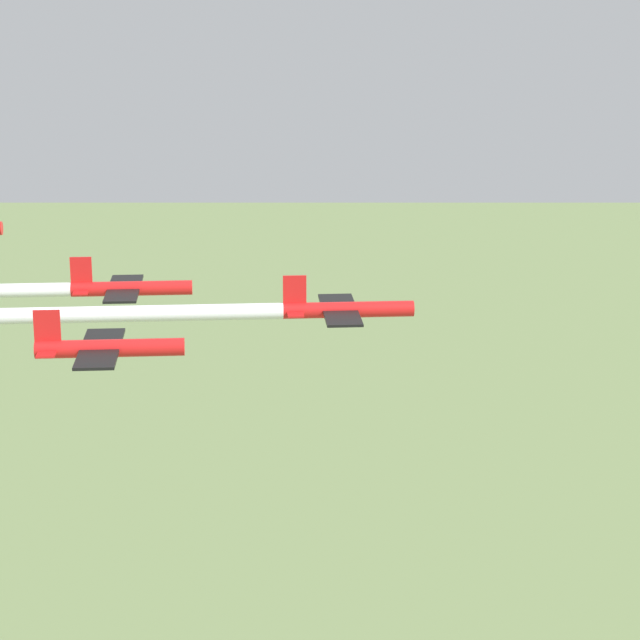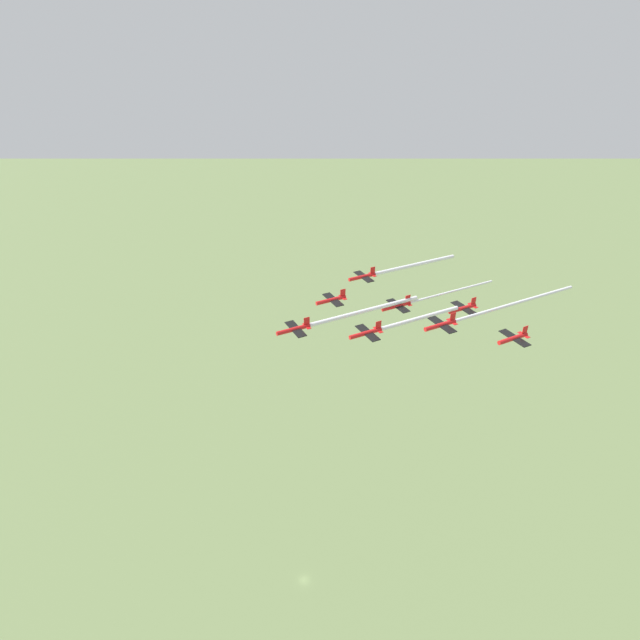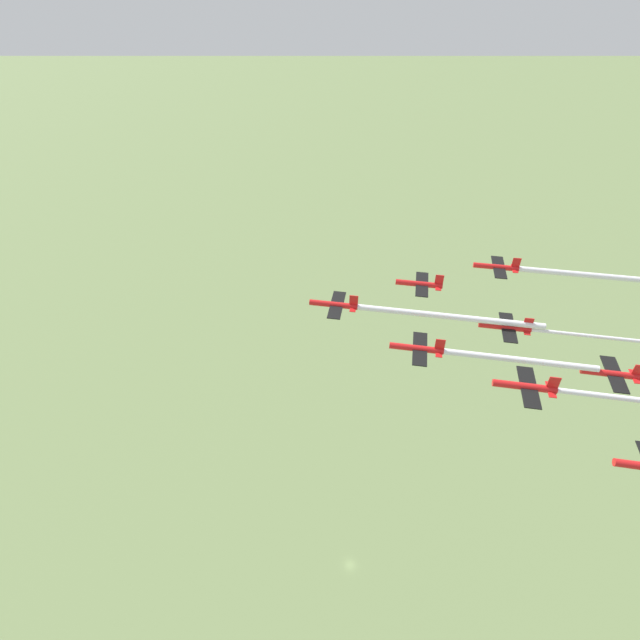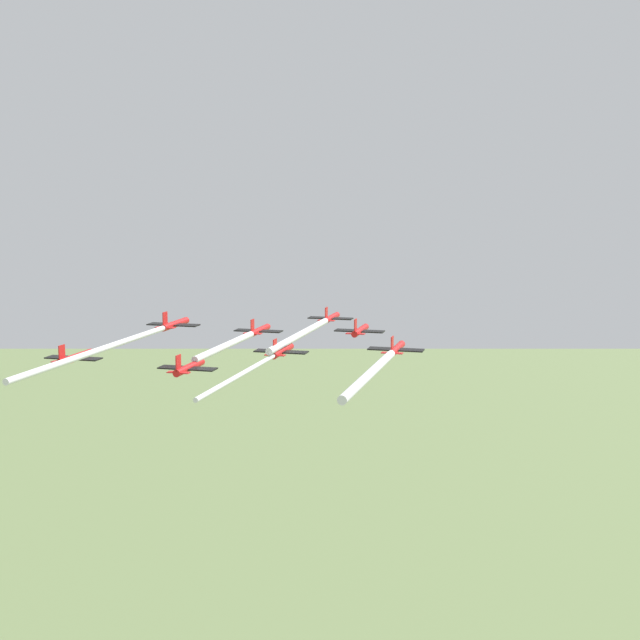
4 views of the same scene
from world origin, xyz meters
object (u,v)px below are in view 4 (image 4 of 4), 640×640
(jet_4, at_px, (282,351))
(jet_6, at_px, (74,357))
(jet_7, at_px, (188,368))
(jet_3, at_px, (174,324))
(jet_2, at_px, (360,330))
(jet_1, at_px, (259,330))
(jet_5, at_px, (396,349))
(jet_0, at_px, (331,318))

(jet_4, height_order, jet_6, jet_6)
(jet_6, distance_m, jet_7, 21.41)
(jet_3, bearing_deg, jet_4, 0.00)
(jet_6, bearing_deg, jet_2, 40.36)
(jet_6, bearing_deg, jet_4, 29.54)
(jet_1, relative_size, jet_7, 1.00)
(jet_1, bearing_deg, jet_5, -29.54)
(jet_2, relative_size, jet_3, 1.00)
(jet_2, xyz_separation_m, jet_4, (-20.61, -4.51, -1.53))
(jet_0, xyz_separation_m, jet_1, (-20.61, -4.51, -0.53))
(jet_0, xyz_separation_m, jet_3, (-41.23, -9.02, 2.97))
(jet_2, height_order, jet_7, jet_2)
(jet_3, bearing_deg, jet_5, 0.00)
(jet_0, distance_m, jet_5, 42.20)
(jet_2, bearing_deg, jet_5, -59.53)
(jet_3, bearing_deg, jet_1, 59.53)
(jet_4, xyz_separation_m, jet_5, (14.54, -15.70, 1.40))
(jet_5, bearing_deg, jet_7, -150.46)
(jet_3, bearing_deg, jet_7, -59.53)
(jet_0, relative_size, jet_4, 1.00)
(jet_7, bearing_deg, jet_6, -180.00)
(jet_2, xyz_separation_m, jet_3, (-35.15, 11.19, 2.65))
(jet_0, height_order, jet_2, jet_2)
(jet_0, relative_size, jet_3, 1.00)
(jet_1, bearing_deg, jet_6, -120.47)
(jet_2, distance_m, jet_6, 56.17)
(jet_3, xyz_separation_m, jet_6, (-20.61, -4.51, -3.67))
(jet_4, relative_size, jet_6, 1.00)
(jet_6, bearing_deg, jet_5, 18.78)
(jet_0, height_order, jet_3, jet_3)
(jet_1, bearing_deg, jet_3, -120.47)
(jet_1, xyz_separation_m, jet_3, (-20.61, -4.51, 3.50))
(jet_4, bearing_deg, jet_1, 120.47)
(jet_0, relative_size, jet_5, 1.00)
(jet_1, bearing_deg, jet_4, -59.53)
(jet_7, bearing_deg, jet_1, 90.00)
(jet_4, distance_m, jet_7, 21.10)
(jet_6, xyz_separation_m, jet_7, (14.54, -15.70, -0.68))
(jet_0, height_order, jet_5, jet_5)
(jet_2, relative_size, jet_6, 1.00)
(jet_1, height_order, jet_6, jet_1)
(jet_2, height_order, jet_5, jet_2)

